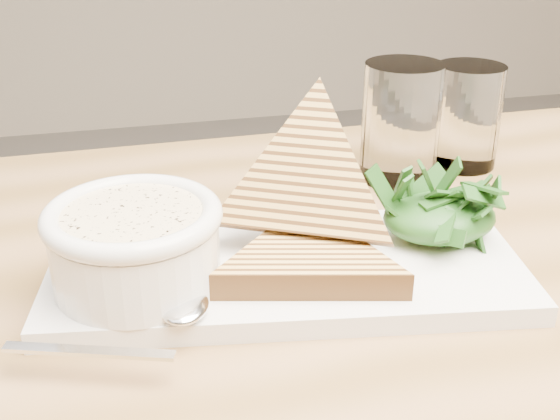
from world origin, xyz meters
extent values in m
cube|color=olive|center=(-0.12, 0.23, 0.75)|extent=(1.22, 0.82, 0.04)
cube|color=white|center=(-0.22, 0.30, 0.78)|extent=(0.38, 0.22, 0.02)
cylinder|color=white|center=(-0.33, 0.30, 0.81)|extent=(0.12, 0.12, 0.05)
cylinder|color=beige|center=(-0.33, 0.30, 0.84)|extent=(0.10, 0.10, 0.01)
torus|color=white|center=(-0.33, 0.30, 0.85)|extent=(0.13, 0.13, 0.01)
ellipsoid|color=#113A11|center=(-0.09, 0.31, 0.81)|extent=(0.09, 0.07, 0.04)
ellipsoid|color=silver|center=(-0.30, 0.25, 0.80)|extent=(0.04, 0.05, 0.01)
cube|color=silver|center=(-0.36, 0.22, 0.80)|extent=(0.10, 0.04, 0.00)
cylinder|color=white|center=(-0.06, 0.47, 0.83)|extent=(0.08, 0.08, 0.12)
cylinder|color=white|center=(0.03, 0.49, 0.83)|extent=(0.07, 0.07, 0.11)
camera|label=1|loc=(-0.33, -0.15, 1.06)|focal=45.00mm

